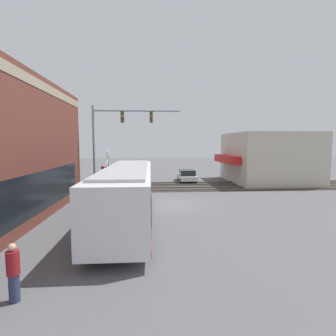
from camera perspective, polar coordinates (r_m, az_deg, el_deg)
name	(u,v)px	position (r m, az deg, el deg)	size (l,w,h in m)	color
ground_plane	(172,205)	(18.73, 0.95, -7.95)	(120.00, 120.00, 0.00)	#565659
shop_building	(267,158)	(31.38, 20.80, 2.12)	(9.28, 9.39, 5.47)	beige
city_bus	(128,191)	(14.74, -8.77, -4.95)	(12.32, 2.59, 3.05)	silver
traffic_signal_gantry	(117,130)	(23.08, -11.04, 8.02)	(0.42, 7.49, 7.50)	gray
crossing_signal	(108,168)	(22.47, -12.93, 0.07)	(1.41, 1.18, 3.81)	gray
rail_track_near	(167,189)	(24.58, -0.23, -4.68)	(2.60, 60.00, 0.15)	#332D28
rail_track_far	(165,184)	(27.73, -0.65, -3.53)	(2.60, 60.00, 0.15)	#332D28
parked_car_white	(187,176)	(29.91, 4.11, -1.72)	(4.27, 1.82, 1.35)	silver
parked_car_silver	(141,171)	(35.30, -5.90, -0.61)	(4.59, 1.82, 1.41)	#B7B7BC
pedestrian_by_lamp	(13,272)	(8.70, -30.61, -18.97)	(0.34, 0.34, 1.64)	#2D3351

